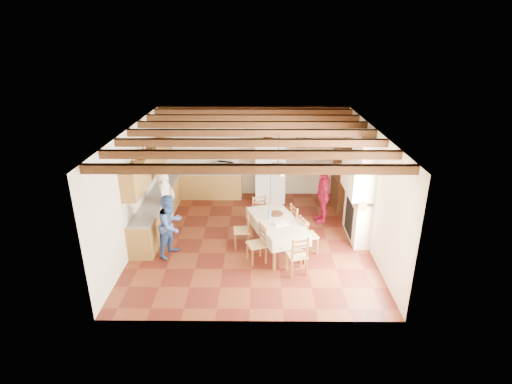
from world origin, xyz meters
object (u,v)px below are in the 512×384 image
at_px(chair_left_far, 242,230).
at_px(chair_right_far, 299,221).
at_px(hutch, 343,177).
at_px(person_woman_red, 323,194).
at_px(refrigerator, 270,172).
at_px(dining_table, 277,223).
at_px(chair_right_near, 308,235).
at_px(person_man, 167,201).
at_px(microwave, 224,167).
at_px(person_woman_blue, 171,226).
at_px(chair_end_near, 297,254).
at_px(chair_left_near, 256,244).
at_px(chair_end_far, 261,214).

distance_m(chair_left_far, chair_right_far, 1.60).
height_order(hutch, person_woman_red, hutch).
xyz_separation_m(chair_left_far, person_woman_red, (2.28, 1.50, 0.38)).
bearing_deg(chair_right_far, chair_left_far, 86.00).
bearing_deg(refrigerator, chair_left_far, -103.16).
height_order(hutch, chair_right_far, hutch).
bearing_deg(hutch, person_woman_red, -129.58).
bearing_deg(dining_table, chair_right_near, -7.38).
bearing_deg(person_man, refrigerator, -40.79).
xyz_separation_m(refrigerator, microwave, (-1.51, 0.18, 0.10)).
distance_m(chair_right_near, microwave, 4.33).
distance_m(refrigerator, dining_table, 3.30).
distance_m(chair_left_far, person_woman_red, 2.75).
distance_m(chair_right_near, person_woman_blue, 3.40).
bearing_deg(dining_table, person_man, 161.94).
relative_size(chair_end_near, person_woman_blue, 0.61).
height_order(dining_table, chair_right_near, chair_right_near).
xyz_separation_m(chair_right_far, chair_end_near, (-0.21, -1.69, 0.00)).
xyz_separation_m(chair_left_near, person_woman_blue, (-2.09, 0.32, 0.31)).
relative_size(chair_left_far, chair_right_near, 1.00).
xyz_separation_m(chair_left_near, chair_end_far, (0.13, 1.67, 0.00)).
bearing_deg(person_man, chair_left_far, -101.15).
xyz_separation_m(person_woman_blue, microwave, (1.01, 3.71, 0.26)).
xyz_separation_m(person_woman_red, microwave, (-2.98, 1.81, 0.19)).
height_order(chair_right_far, chair_end_near, same).
distance_m(dining_table, person_man, 3.10).
bearing_deg(person_man, chair_right_far, -84.92).
distance_m(chair_end_far, person_man, 2.61).
distance_m(person_woman_red, microwave, 3.49).
height_order(refrigerator, hutch, hutch).
relative_size(chair_end_near, microwave, 1.75).
distance_m(chair_end_near, chair_end_far, 2.29).
relative_size(chair_end_near, person_man, 0.53).
bearing_deg(person_man, dining_table, -97.96).
height_order(chair_left_far, chair_end_far, same).
relative_size(person_woman_red, microwave, 3.13).
bearing_deg(chair_right_near, microwave, 16.10).
distance_m(hutch, chair_end_near, 4.07).
bearing_deg(chair_right_far, person_woman_blue, 83.55).
bearing_deg(chair_end_far, refrigerator, 61.11).
distance_m(refrigerator, person_woman_blue, 4.35).
relative_size(dining_table, chair_right_near, 2.22).
relative_size(chair_right_far, chair_end_near, 1.00).
relative_size(hutch, person_woman_blue, 1.31).
distance_m(chair_left_near, chair_right_near, 1.38).
bearing_deg(person_man, chair_right_near, -95.78).
xyz_separation_m(hutch, person_man, (-5.07, -1.65, -0.13)).
height_order(hutch, person_woman_blue, hutch).
bearing_deg(chair_left_far, person_woman_red, 117.83).
distance_m(refrigerator, microwave, 1.53).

